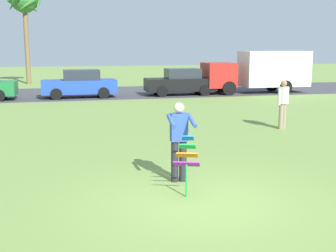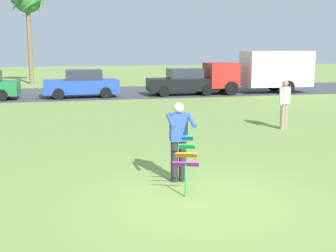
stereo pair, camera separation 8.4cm
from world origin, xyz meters
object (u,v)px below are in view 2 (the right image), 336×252
object	(u,v)px
kite_held	(186,157)
palm_tree_right_near	(27,3)
parked_car_blue	(82,84)
parked_car_black	(183,82)
person_kite_flyer	(179,139)
person_walker_near	(285,103)
parked_truck_red_cab	(264,71)

from	to	relation	value
kite_held	palm_tree_right_near	xyz separation A→B (m)	(-4.88, 28.03, 5.42)
parked_car_blue	parked_car_black	bearing A→B (deg)	-0.01
person_kite_flyer	parked_car_black	world-z (taller)	person_kite_flyer
parked_car_black	palm_tree_right_near	xyz separation A→B (m)	(-9.53, 10.44, 5.40)
parked_car_black	person_kite_flyer	bearing A→B (deg)	-105.32
person_kite_flyer	palm_tree_right_near	size ratio (longest dim) A/B	0.23
parked_car_black	parked_car_blue	bearing A→B (deg)	179.99
palm_tree_right_near	person_kite_flyer	bearing A→B (deg)	-79.72
person_kite_flyer	palm_tree_right_near	bearing A→B (deg)	100.28
parked_car_blue	person_walker_near	xyz separation A→B (m)	(6.63, -11.59, 0.16)
kite_held	parked_car_blue	distance (m)	17.64
person_kite_flyer	parked_car_blue	distance (m)	16.82
parked_car_black	parked_truck_red_cab	world-z (taller)	parked_truck_red_cab
kite_held	person_walker_near	distance (m)	7.99
parked_car_blue	parked_car_black	size ratio (longest dim) A/B	1.01
parked_truck_red_cab	parked_car_blue	bearing A→B (deg)	180.00
kite_held	parked_car_black	distance (m)	18.19
parked_car_black	person_walker_near	distance (m)	11.60
kite_held	parked_car_black	xyz separation A→B (m)	(4.65, 17.59, 0.01)
palm_tree_right_near	parked_car_blue	bearing A→B (deg)	-71.41
parked_truck_red_cab	palm_tree_right_near	xyz separation A→B (m)	(-14.82, 10.44, 4.77)
kite_held	palm_tree_right_near	bearing A→B (deg)	99.87
person_walker_near	person_kite_flyer	bearing A→B (deg)	-135.17
parked_car_blue	person_walker_near	distance (m)	13.35
kite_held	parked_car_black	size ratio (longest dim) A/B	0.27
parked_car_blue	person_kite_flyer	bearing A→B (deg)	-85.15
parked_car_blue	parked_car_black	xyz separation A→B (m)	(6.01, -0.00, 0.00)
parked_car_blue	palm_tree_right_near	bearing A→B (deg)	108.59
person_kite_flyer	kite_held	bearing A→B (deg)	-94.07
person_kite_flyer	palm_tree_right_near	distance (m)	28.14
kite_held	parked_truck_red_cab	distance (m)	20.22
kite_held	palm_tree_right_near	size ratio (longest dim) A/B	0.15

